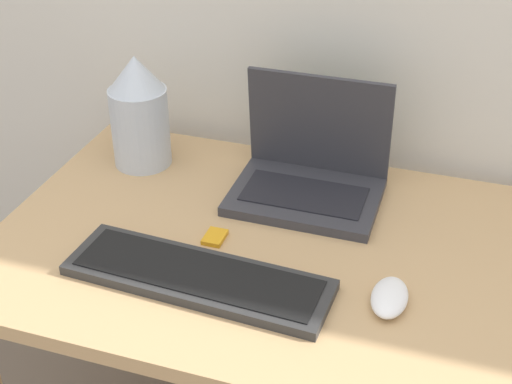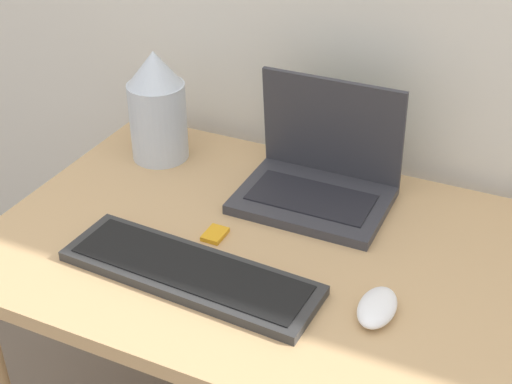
% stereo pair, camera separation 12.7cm
% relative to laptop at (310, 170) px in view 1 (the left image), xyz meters
% --- Properties ---
extents(desk, '(1.02, 0.69, 0.71)m').
position_rel_laptop_xyz_m(desk, '(-0.03, -0.19, -0.15)').
color(desk, tan).
rests_on(desk, ground_plane).
extents(laptop, '(0.29, 0.22, 0.24)m').
position_rel_laptop_xyz_m(laptop, '(0.00, 0.00, 0.00)').
color(laptop, '#333338').
rests_on(laptop, desk).
extents(keyboard, '(0.47, 0.16, 0.02)m').
position_rel_laptop_xyz_m(keyboard, '(-0.11, -0.34, -0.04)').
color(keyboard, '#2D2D2D').
rests_on(keyboard, desk).
extents(mouse, '(0.06, 0.10, 0.03)m').
position_rel_laptop_xyz_m(mouse, '(0.21, -0.29, -0.04)').
color(mouse, white).
rests_on(mouse, desk).
extents(vase, '(0.12, 0.12, 0.25)m').
position_rel_laptop_xyz_m(vase, '(-0.38, 0.01, 0.07)').
color(vase, silver).
rests_on(vase, desk).
extents(mp3_player, '(0.04, 0.05, 0.01)m').
position_rel_laptop_xyz_m(mp3_player, '(-0.13, -0.21, -0.05)').
color(mp3_player, orange).
rests_on(mp3_player, desk).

